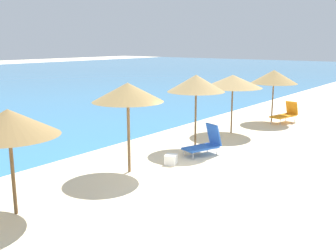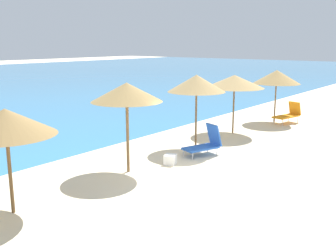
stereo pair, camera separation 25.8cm
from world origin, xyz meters
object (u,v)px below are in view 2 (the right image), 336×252
at_px(beach_umbrella_3, 197,83).
at_px(beach_umbrella_5, 277,77).
at_px(cooler_box, 170,159).
at_px(beach_umbrella_2, 127,92).
at_px(beach_umbrella_4, 234,81).
at_px(lounge_chair_2, 288,114).
at_px(beach_umbrella_1, 6,122).
at_px(lounge_chair_1, 205,143).

xyz_separation_m(beach_umbrella_3, beach_umbrella_5, (6.87, -0.25, -0.20)).
relative_size(beach_umbrella_5, cooler_box, 6.74).
bearing_deg(beach_umbrella_5, beach_umbrella_2, 177.97).
xyz_separation_m(beach_umbrella_4, lounge_chair_2, (3.79, -1.11, -1.90)).
xyz_separation_m(beach_umbrella_1, cooler_box, (5.44, -0.62, -2.09)).
relative_size(beach_umbrella_4, beach_umbrella_5, 0.98).
height_order(beach_umbrella_4, lounge_chair_2, beach_umbrella_4).
bearing_deg(beach_umbrella_2, beach_umbrella_5, -2.03).
bearing_deg(beach_umbrella_2, lounge_chair_1, -15.48).
relative_size(lounge_chair_2, cooler_box, 4.32).
relative_size(beach_umbrella_4, lounge_chair_1, 1.71).
bearing_deg(beach_umbrella_4, beach_umbrella_2, -179.39).
bearing_deg(cooler_box, lounge_chair_2, -2.78).
bearing_deg(lounge_chair_2, cooler_box, 99.63).
height_order(beach_umbrella_1, beach_umbrella_5, beach_umbrella_5).
bearing_deg(beach_umbrella_3, lounge_chair_2, -7.30).
relative_size(beach_umbrella_3, lounge_chair_1, 1.86).
bearing_deg(beach_umbrella_1, cooler_box, -6.50).
distance_m(beach_umbrella_2, lounge_chair_1, 3.91).
bearing_deg(lounge_chair_2, lounge_chair_1, 101.23).
bearing_deg(cooler_box, beach_umbrella_3, 11.79).
distance_m(beach_umbrella_5, lounge_chair_2, 2.01).
height_order(beach_umbrella_1, lounge_chair_1, beach_umbrella_1).
relative_size(beach_umbrella_3, beach_umbrella_4, 1.09).
xyz_separation_m(beach_umbrella_1, beach_umbrella_5, (14.50, -0.41, 0.10)).
relative_size(beach_umbrella_3, beach_umbrella_5, 1.07).
height_order(beach_umbrella_1, lounge_chair_2, beach_umbrella_1).
height_order(beach_umbrella_3, beach_umbrella_4, beach_umbrella_3).
bearing_deg(lounge_chair_2, beach_umbrella_2, 96.92).
xyz_separation_m(beach_umbrella_3, lounge_chair_1, (-0.47, -0.75, -2.12)).
distance_m(beach_umbrella_2, beach_umbrella_5, 10.52).
height_order(beach_umbrella_5, cooler_box, beach_umbrella_5).
xyz_separation_m(beach_umbrella_5, cooler_box, (-9.06, -0.21, -2.18)).
bearing_deg(lounge_chair_1, beach_umbrella_2, 92.99).
xyz_separation_m(beach_umbrella_1, beach_umbrella_3, (7.63, -0.16, 0.30)).
relative_size(beach_umbrella_1, beach_umbrella_3, 0.89).
height_order(beach_umbrella_3, beach_umbrella_5, beach_umbrella_3).
height_order(beach_umbrella_2, lounge_chair_2, beach_umbrella_2).
bearing_deg(beach_umbrella_3, beach_umbrella_1, 178.78).
height_order(beach_umbrella_5, lounge_chair_2, beach_umbrella_5).
bearing_deg(beach_umbrella_4, lounge_chair_2, -16.28).
bearing_deg(beach_umbrella_2, beach_umbrella_3, -1.96).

